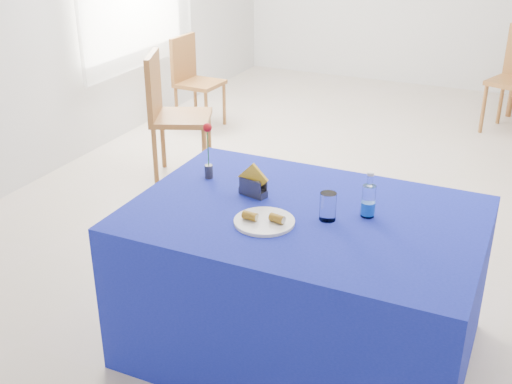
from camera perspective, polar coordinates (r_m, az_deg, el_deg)
floor at (r=4.84m, az=9.35°, el=-0.93°), size 7.00×7.00×0.00m
plate at (r=2.84m, az=0.74°, el=-2.64°), size 0.27×0.27×0.01m
drinking_glass at (r=2.86m, az=6.41°, el=-1.29°), size 0.07×0.07×0.13m
salt_shaker at (r=3.10m, az=-0.63°, el=0.55°), size 0.03×0.03×0.08m
pepper_shaker at (r=3.06m, az=0.10°, el=0.20°), size 0.03×0.03×0.08m
blue_table at (r=3.13m, az=4.14°, el=-8.01°), size 1.60×1.10×0.76m
water_bottle at (r=2.91m, az=9.95°, el=-0.87°), size 0.06×0.06×0.21m
napkin_holder at (r=3.08m, az=-0.25°, el=0.53°), size 0.16×0.09×0.17m
rose_vase at (r=3.25m, az=-4.27°, el=3.53°), size 0.05×0.05×0.30m
chair_win_a at (r=5.07m, az=-7.72°, el=7.44°), size 0.59×0.59×1.00m
chair_win_b at (r=6.30m, az=-5.67°, el=10.28°), size 0.41×0.41×0.88m
banana_pieces at (r=2.82m, az=0.70°, el=-2.26°), size 0.19×0.07×0.04m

